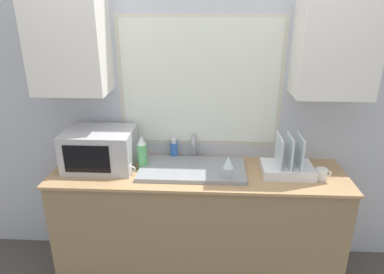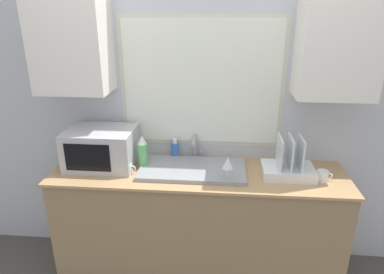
% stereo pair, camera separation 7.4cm
% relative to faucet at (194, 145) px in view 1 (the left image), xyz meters
% --- Properties ---
extents(countertop, '(2.13, 0.58, 0.88)m').
position_rel_faucet_xyz_m(countertop, '(0.04, -0.21, -0.56)').
color(countertop, '#8C7251').
rests_on(countertop, ground_plane).
extents(wall_back, '(6.00, 0.38, 2.60)m').
position_rel_faucet_xyz_m(wall_back, '(0.04, 0.06, 0.40)').
color(wall_back, silver).
rests_on(wall_back, ground_plane).
extents(sink_basin, '(0.77, 0.40, 0.03)m').
position_rel_faucet_xyz_m(sink_basin, '(-0.00, -0.20, -0.11)').
color(sink_basin, gray).
rests_on(sink_basin, countertop).
extents(faucet, '(0.08, 0.19, 0.20)m').
position_rel_faucet_xyz_m(faucet, '(0.00, 0.00, 0.00)').
color(faucet, '#99999E').
rests_on(faucet, countertop).
extents(microwave, '(0.50, 0.37, 0.29)m').
position_rel_faucet_xyz_m(microwave, '(-0.69, -0.16, 0.02)').
color(microwave, '#B2B2B7').
rests_on(microwave, countertop).
extents(dish_rack, '(0.36, 0.25, 0.29)m').
position_rel_faucet_xyz_m(dish_rack, '(0.67, -0.21, -0.06)').
color(dish_rack, white).
rests_on(dish_rack, countertop).
extents(spray_bottle, '(0.07, 0.07, 0.26)m').
position_rel_faucet_xyz_m(spray_bottle, '(-0.37, -0.17, 0.00)').
color(spray_bottle, '#59B266').
rests_on(spray_bottle, countertop).
extents(soap_bottle, '(0.06, 0.06, 0.17)m').
position_rel_faucet_xyz_m(soap_bottle, '(-0.16, 0.01, -0.05)').
color(soap_bottle, blue).
rests_on(soap_bottle, countertop).
extents(mug_near_sink, '(0.10, 0.07, 0.08)m').
position_rel_faucet_xyz_m(mug_near_sink, '(-0.47, -0.28, -0.08)').
color(mug_near_sink, white).
rests_on(mug_near_sink, countertop).
extents(wine_glass, '(0.08, 0.08, 0.19)m').
position_rel_faucet_xyz_m(wine_glass, '(0.25, -0.36, 0.02)').
color(wine_glass, silver).
rests_on(wine_glass, countertop).
extents(mug_by_rack, '(0.11, 0.08, 0.08)m').
position_rel_faucet_xyz_m(mug_by_rack, '(0.90, -0.27, -0.08)').
color(mug_by_rack, white).
rests_on(mug_by_rack, countertop).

